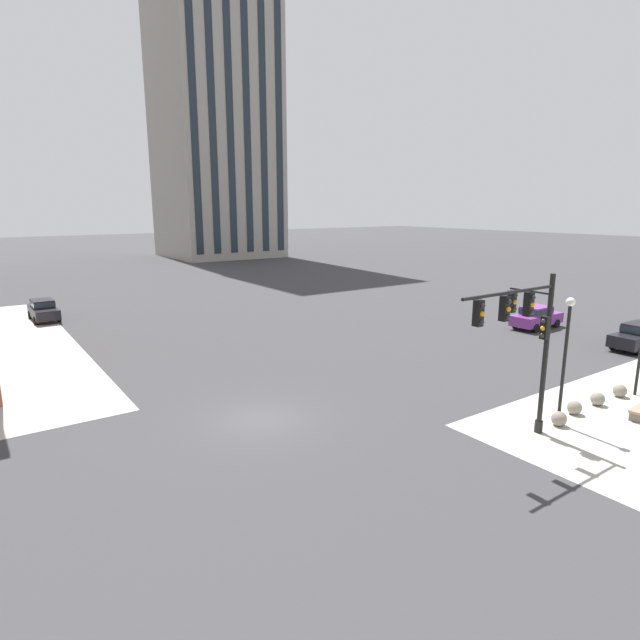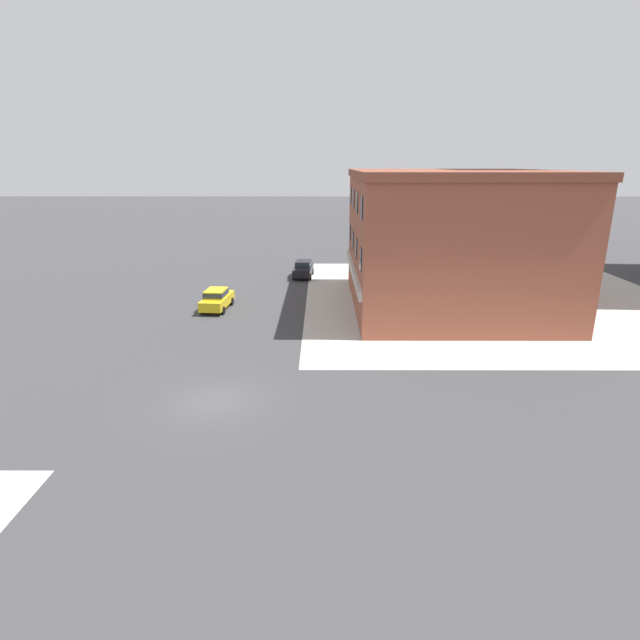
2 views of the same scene
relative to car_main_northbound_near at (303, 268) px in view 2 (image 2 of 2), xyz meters
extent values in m
plane|color=#38383A|center=(28.84, -3.41, -0.92)|extent=(320.00, 320.00, 0.00)
cube|color=#B7B2A8|center=(8.84, 16.59, -0.92)|extent=(32.00, 32.00, 0.02)
cube|color=black|center=(0.05, 0.00, -0.22)|extent=(4.51, 2.06, 0.76)
cube|color=black|center=(-0.10, 0.01, 0.46)|extent=(2.21, 1.64, 0.60)
cube|color=#232D38|center=(-0.10, 0.01, 0.46)|extent=(2.30, 1.68, 0.40)
cylinder|color=black|center=(1.47, 0.74, -0.60)|extent=(0.65, 0.26, 0.64)
cylinder|color=black|center=(1.35, -0.93, -0.60)|extent=(0.65, 0.26, 0.64)
cylinder|color=black|center=(-1.25, 0.93, -0.60)|extent=(0.65, 0.26, 0.64)
cylinder|color=black|center=(-1.37, -0.74, -0.60)|extent=(0.65, 0.26, 0.64)
cube|color=gold|center=(12.23, -6.54, -0.22)|extent=(4.53, 2.11, 0.76)
cube|color=gold|center=(12.38, -6.55, 0.46)|extent=(2.23, 1.66, 0.60)
cube|color=#232D38|center=(12.38, -6.55, 0.46)|extent=(2.32, 1.71, 0.40)
cylinder|color=black|center=(10.80, -7.26, -0.60)|extent=(0.66, 0.27, 0.64)
cylinder|color=black|center=(10.94, -5.59, -0.60)|extent=(0.66, 0.27, 0.64)
cylinder|color=black|center=(13.52, -7.48, -0.60)|extent=(0.66, 0.27, 0.64)
cylinder|color=black|center=(13.66, -5.82, -0.60)|extent=(0.66, 0.27, 0.64)
cube|color=brown|center=(10.79, 12.24, 4.18)|extent=(18.10, 15.30, 10.20)
cube|color=brown|center=(10.79, 12.24, 9.59)|extent=(18.46, 15.61, 0.60)
cube|color=#B7B2A8|center=(10.79, 4.47, 1.97)|extent=(17.19, 0.24, 0.70)
cube|color=#1E2833|center=(4.01, 4.55, 4.18)|extent=(1.10, 0.08, 1.50)
cube|color=#1E2833|center=(8.53, 4.55, 4.18)|extent=(1.10, 0.08, 1.50)
cube|color=#1E2833|center=(13.06, 4.55, 4.18)|extent=(1.10, 0.08, 1.50)
cube|color=#1E2833|center=(17.58, 4.55, 4.18)|extent=(1.10, 0.08, 1.50)
cube|color=#1E2833|center=(4.01, 4.55, 7.59)|extent=(1.10, 0.08, 1.50)
cube|color=#1E2833|center=(8.53, 4.55, 7.59)|extent=(1.10, 0.08, 1.50)
cube|color=#1E2833|center=(13.06, 4.55, 7.59)|extent=(1.10, 0.08, 1.50)
cube|color=#1E2833|center=(17.58, 4.55, 7.59)|extent=(1.10, 0.08, 1.50)
camera|label=1|loc=(18.95, -22.08, 8.05)|focal=29.22mm
camera|label=2|loc=(51.81, 1.90, 10.45)|focal=28.59mm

